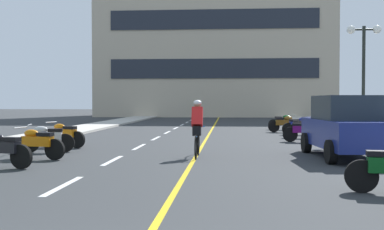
% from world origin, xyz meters
% --- Properties ---
extents(ground_plane, '(140.00, 140.00, 0.00)m').
position_xyz_m(ground_plane, '(0.00, 21.00, 0.00)').
color(ground_plane, '#2D3033').
extents(curb_left, '(2.40, 72.00, 0.12)m').
position_xyz_m(curb_left, '(-7.20, 24.00, 0.06)').
color(curb_left, '#B7B2A8').
rests_on(curb_left, ground).
extents(curb_right, '(2.40, 72.00, 0.12)m').
position_xyz_m(curb_right, '(7.20, 24.00, 0.06)').
color(curb_right, '#B7B2A8').
rests_on(curb_right, ground).
extents(lane_dash_1, '(0.14, 2.20, 0.01)m').
position_xyz_m(lane_dash_1, '(-2.00, 6.00, 0.00)').
color(lane_dash_1, silver).
rests_on(lane_dash_1, ground).
extents(lane_dash_2, '(0.14, 2.20, 0.01)m').
position_xyz_m(lane_dash_2, '(-2.00, 10.00, 0.00)').
color(lane_dash_2, silver).
rests_on(lane_dash_2, ground).
extents(lane_dash_3, '(0.14, 2.20, 0.01)m').
position_xyz_m(lane_dash_3, '(-2.00, 14.00, 0.00)').
color(lane_dash_3, silver).
rests_on(lane_dash_3, ground).
extents(lane_dash_4, '(0.14, 2.20, 0.01)m').
position_xyz_m(lane_dash_4, '(-2.00, 18.00, 0.00)').
color(lane_dash_4, silver).
rests_on(lane_dash_4, ground).
extents(lane_dash_5, '(0.14, 2.20, 0.01)m').
position_xyz_m(lane_dash_5, '(-2.00, 22.00, 0.00)').
color(lane_dash_5, silver).
rests_on(lane_dash_5, ground).
extents(lane_dash_6, '(0.14, 2.20, 0.01)m').
position_xyz_m(lane_dash_6, '(-2.00, 26.00, 0.00)').
color(lane_dash_6, silver).
rests_on(lane_dash_6, ground).
extents(lane_dash_7, '(0.14, 2.20, 0.01)m').
position_xyz_m(lane_dash_7, '(-2.00, 30.00, 0.00)').
color(lane_dash_7, silver).
rests_on(lane_dash_7, ground).
extents(lane_dash_8, '(0.14, 2.20, 0.01)m').
position_xyz_m(lane_dash_8, '(-2.00, 34.00, 0.00)').
color(lane_dash_8, silver).
rests_on(lane_dash_8, ground).
extents(lane_dash_9, '(0.14, 2.20, 0.01)m').
position_xyz_m(lane_dash_9, '(-2.00, 38.00, 0.00)').
color(lane_dash_9, silver).
rests_on(lane_dash_9, ground).
extents(lane_dash_10, '(0.14, 2.20, 0.01)m').
position_xyz_m(lane_dash_10, '(-2.00, 42.00, 0.00)').
color(lane_dash_10, silver).
rests_on(lane_dash_10, ground).
extents(lane_dash_11, '(0.14, 2.20, 0.01)m').
position_xyz_m(lane_dash_11, '(-2.00, 46.00, 0.00)').
color(lane_dash_11, silver).
rests_on(lane_dash_11, ground).
extents(centre_line_yellow, '(0.12, 66.00, 0.01)m').
position_xyz_m(centre_line_yellow, '(0.25, 24.00, 0.00)').
color(centre_line_yellow, gold).
rests_on(centre_line_yellow, ground).
extents(office_building, '(24.71, 9.30, 16.31)m').
position_xyz_m(office_building, '(-0.31, 49.59, 8.15)').
color(office_building, '#BCAD93').
rests_on(office_building, ground).
extents(street_lamp_mid, '(1.46, 0.36, 4.80)m').
position_xyz_m(street_lamp_mid, '(7.04, 18.19, 3.66)').
color(street_lamp_mid, black).
rests_on(street_lamp_mid, curb_right).
extents(parked_car_near, '(2.16, 4.31, 1.82)m').
position_xyz_m(parked_car_near, '(4.66, 11.18, 0.92)').
color(parked_car_near, black).
rests_on(parked_car_near, ground).
extents(motorcycle_3, '(1.66, 0.72, 0.92)m').
position_xyz_m(motorcycle_3, '(-4.36, 8.34, 0.47)').
color(motorcycle_3, black).
rests_on(motorcycle_3, ground).
extents(motorcycle_4, '(1.69, 0.63, 0.92)m').
position_xyz_m(motorcycle_4, '(-4.19, 10.08, 0.47)').
color(motorcycle_4, black).
rests_on(motorcycle_4, ground).
extents(motorcycle_5, '(1.68, 0.65, 0.92)m').
position_xyz_m(motorcycle_5, '(-4.61, 11.90, 0.47)').
color(motorcycle_5, black).
rests_on(motorcycle_5, ground).
extents(motorcycle_6, '(1.66, 0.75, 0.92)m').
position_xyz_m(motorcycle_6, '(-4.62, 13.50, 0.47)').
color(motorcycle_6, black).
rests_on(motorcycle_6, ground).
extents(motorcycle_7, '(1.69, 0.62, 0.92)m').
position_xyz_m(motorcycle_7, '(4.27, 16.45, 0.47)').
color(motorcycle_7, black).
rests_on(motorcycle_7, ground).
extents(motorcycle_8, '(1.69, 0.60, 0.92)m').
position_xyz_m(motorcycle_8, '(4.56, 18.51, 0.47)').
color(motorcycle_8, black).
rests_on(motorcycle_8, ground).
extents(motorcycle_9, '(1.68, 0.67, 0.92)m').
position_xyz_m(motorcycle_9, '(4.66, 20.62, 0.47)').
color(motorcycle_9, black).
rests_on(motorcycle_9, ground).
extents(motorcycle_10, '(1.70, 0.60, 0.92)m').
position_xyz_m(motorcycle_10, '(4.17, 22.52, 0.47)').
color(motorcycle_10, black).
rests_on(motorcycle_10, ground).
extents(motorcycle_11, '(1.70, 0.60, 0.92)m').
position_xyz_m(motorcycle_11, '(4.35, 24.71, 0.47)').
color(motorcycle_11, black).
rests_on(motorcycle_11, ground).
extents(cyclist_rider, '(0.42, 1.77, 1.71)m').
position_xyz_m(cyclist_rider, '(0.30, 11.00, 0.89)').
color(cyclist_rider, black).
rests_on(cyclist_rider, ground).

